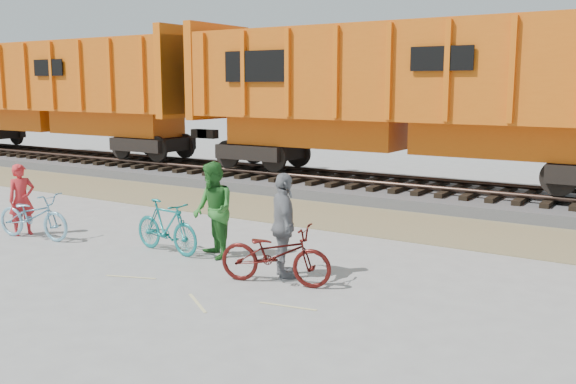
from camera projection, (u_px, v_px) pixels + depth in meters
name	position (u px, v px, depth m)	size (l,w,h in m)	color
ground	(208.00, 275.00, 10.89)	(120.00, 120.00, 0.00)	#9E9E99
gravel_strip	(354.00, 219.00, 15.47)	(120.00, 3.00, 0.02)	#897B55
ballast_bed	(409.00, 193.00, 18.35)	(120.00, 4.00, 0.30)	slate
track	(410.00, 182.00, 18.30)	(120.00, 2.60, 0.24)	black
hopper_car_left	(60.00, 90.00, 25.87)	(14.00, 3.13, 4.65)	black
hopper_car_center	(411.00, 92.00, 17.91)	(14.00, 3.13, 4.65)	black
bicycle_blue	(33.00, 216.00, 13.41)	(0.65, 1.87, 0.98)	#79B4CF
bicycle_teal	(166.00, 226.00, 12.29)	(0.48, 1.70, 1.02)	#177878
bicycle_maroon	(275.00, 254.00, 10.33)	(0.66, 1.88, 0.99)	#460F0C
person_solo	(22.00, 200.00, 13.71)	(0.56, 0.37, 1.54)	red
person_man	(213.00, 210.00, 11.86)	(0.87, 0.68, 1.80)	#2B7028
person_woman	(284.00, 225.00, 10.65)	(1.03, 0.43, 1.76)	gray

